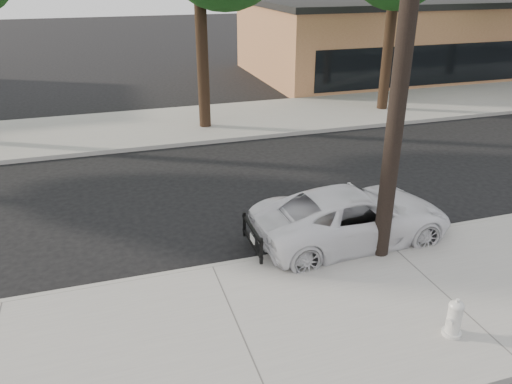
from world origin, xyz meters
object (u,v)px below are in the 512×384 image
utility_pole (406,35)px  police_cruiser (353,216)px  fire_hydrant (454,319)px  traffic_cone (379,235)px

utility_pole → police_cruiser: 4.16m
fire_hydrant → traffic_cone: 2.92m
fire_hydrant → traffic_cone: (0.29, 2.91, 0.00)m
fire_hydrant → traffic_cone: bearing=60.8°
police_cruiser → fire_hydrant: bearing=178.0°
traffic_cone → police_cruiser: bearing=113.2°
utility_pole → police_cruiser: (-0.23, 0.90, -4.06)m
police_cruiser → utility_pole: bearing=-167.8°
police_cruiser → fire_hydrant: size_ratio=6.87×
fire_hydrant → utility_pole: bearing=61.9°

